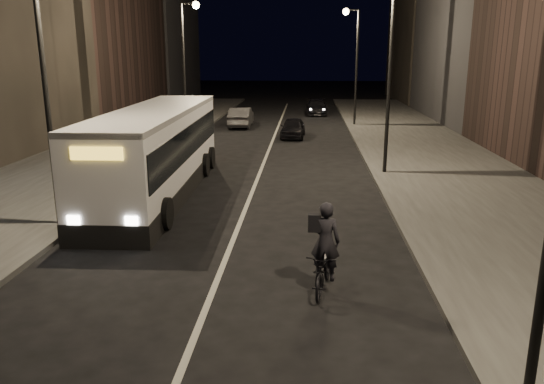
% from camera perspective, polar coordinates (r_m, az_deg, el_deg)
% --- Properties ---
extents(ground, '(180.00, 180.00, 0.00)m').
position_cam_1_polar(ground, '(12.75, -6.19, -10.07)').
color(ground, black).
rests_on(ground, ground).
extents(sidewalk_right, '(7.00, 70.00, 0.16)m').
position_cam_1_polar(sidewalk_right, '(26.69, 17.57, 2.78)').
color(sidewalk_right, '#353532').
rests_on(sidewalk_right, ground).
extents(sidewalk_left, '(7.00, 70.00, 0.16)m').
position_cam_1_polar(sidewalk_left, '(28.00, -18.59, 3.24)').
color(sidewalk_left, '#353532').
rests_on(sidewalk_left, ground).
extents(streetlight_right_mid, '(1.20, 0.44, 8.12)m').
position_cam_1_polar(streetlight_right_mid, '(23.59, 12.03, 14.58)').
color(streetlight_right_mid, black).
rests_on(streetlight_right_mid, sidewalk_right).
extents(streetlight_right_far, '(1.20, 0.44, 8.12)m').
position_cam_1_polar(streetlight_right_far, '(39.50, 8.75, 14.74)').
color(streetlight_right_far, black).
rests_on(streetlight_right_far, sidewalk_right).
extents(streetlight_left_near, '(1.20, 0.44, 8.12)m').
position_cam_1_polar(streetlight_left_near, '(17.08, -22.74, 13.78)').
color(streetlight_left_near, black).
rests_on(streetlight_left_near, sidewalk_left).
extents(streetlight_left_far, '(1.20, 0.44, 8.12)m').
position_cam_1_polar(streetlight_left_far, '(34.19, -9.09, 14.72)').
color(streetlight_left_far, black).
rests_on(streetlight_left_far, sidewalk_left).
extents(city_bus, '(3.08, 12.25, 3.28)m').
position_cam_1_polar(city_bus, '(20.75, -12.29, 4.63)').
color(city_bus, white).
rests_on(city_bus, ground).
extents(cyclist_on_bicycle, '(0.99, 1.99, 2.19)m').
position_cam_1_polar(cyclist_on_bicycle, '(12.21, 5.66, -7.49)').
color(cyclist_on_bicycle, black).
rests_on(cyclist_on_bicycle, ground).
extents(car_near, '(1.62, 3.71, 1.24)m').
position_cam_1_polar(car_near, '(34.18, 2.27, 6.92)').
color(car_near, black).
rests_on(car_near, ground).
extents(car_mid, '(1.57, 4.34, 1.42)m').
position_cam_1_polar(car_mid, '(39.13, -3.35, 8.05)').
color(car_mid, '#2F2F31').
rests_on(car_mid, ground).
extents(car_far, '(1.83, 4.41, 1.28)m').
position_cam_1_polar(car_far, '(47.07, 4.83, 9.09)').
color(car_far, black).
rests_on(car_far, ground).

